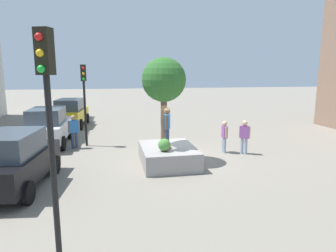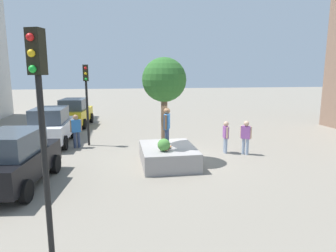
{
  "view_description": "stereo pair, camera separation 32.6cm",
  "coord_description": "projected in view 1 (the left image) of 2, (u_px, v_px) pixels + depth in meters",
  "views": [
    {
      "loc": [
        -12.59,
        2.73,
        3.94
      ],
      "look_at": [
        -0.52,
        0.39,
        1.69
      ],
      "focal_mm": 31.54,
      "sensor_mm": 36.0,
      "label": 1
    },
    {
      "loc": [
        -12.65,
        2.41,
        3.94
      ],
      "look_at": [
        -0.52,
        0.39,
        1.69
      ],
      "focal_mm": 31.54,
      "sensor_mm": 36.0,
      "label": 2
    }
  ],
  "objects": [
    {
      "name": "ground_plane",
      "position": [
        174.0,
        160.0,
        13.38
      ],
      "size": [
        120.0,
        120.0,
        0.0
      ],
      "primitive_type": "plane",
      "color": "gray"
    },
    {
      "name": "planter_ledge",
      "position": [
        168.0,
        155.0,
        12.73
      ],
      "size": [
        2.97,
        2.27,
        0.79
      ],
      "primitive_type": "cube",
      "color": "gray",
      "rests_on": "ground"
    },
    {
      "name": "plaza_tree",
      "position": [
        164.0,
        81.0,
        12.71
      ],
      "size": [
        1.92,
        1.92,
        3.79
      ],
      "color": "brown",
      "rests_on": "planter_ledge"
    },
    {
      "name": "boxwood_shrub",
      "position": [
        164.0,
        145.0,
        11.9
      ],
      "size": [
        0.51,
        0.51,
        0.51
      ],
      "primitive_type": "sphere",
      "color": "#4C8C3D",
      "rests_on": "planter_ledge"
    },
    {
      "name": "skateboard",
      "position": [
        167.0,
        148.0,
        12.17
      ],
      "size": [
        0.81,
        0.52,
        0.07
      ],
      "color": "brown",
      "rests_on": "planter_ledge"
    },
    {
      "name": "skateboarder",
      "position": [
        167.0,
        125.0,
        12.0
      ],
      "size": [
        0.54,
        0.32,
        1.66
      ],
      "color": "navy",
      "rests_on": "skateboard"
    },
    {
      "name": "sedan_parked",
      "position": [
        14.0,
        160.0,
        9.97
      ],
      "size": [
        4.45,
        2.41,
        1.99
      ],
      "color": "black",
      "rests_on": "ground"
    },
    {
      "name": "police_car",
      "position": [
        48.0,
        126.0,
        15.97
      ],
      "size": [
        4.41,
        2.09,
        2.04
      ],
      "color": "white",
      "rests_on": "ground"
    },
    {
      "name": "taxi_cab",
      "position": [
        71.0,
        113.0,
        21.5
      ],
      "size": [
        4.51,
        2.35,
        2.03
      ],
      "color": "gold",
      "rests_on": "ground"
    },
    {
      "name": "traffic_light_corner",
      "position": [
        84.0,
        91.0,
        15.48
      ],
      "size": [
        0.36,
        0.31,
        4.32
      ],
      "color": "black",
      "rests_on": "ground"
    },
    {
      "name": "traffic_light_median",
      "position": [
        49.0,
        111.0,
        5.58
      ],
      "size": [
        0.37,
        0.35,
        4.73
      ],
      "color": "black",
      "rests_on": "ground"
    },
    {
      "name": "passerby_with_bag",
      "position": [
        244.0,
        135.0,
        14.25
      ],
      "size": [
        0.44,
        0.46,
        1.66
      ],
      "color": "#8C9EB7",
      "rests_on": "ground"
    },
    {
      "name": "pedestrian_crossing",
      "position": [
        74.0,
        129.0,
        15.31
      ],
      "size": [
        0.32,
        0.58,
        1.76
      ],
      "color": "navy",
      "rests_on": "ground"
    },
    {
      "name": "bystander_watching",
      "position": [
        224.0,
        134.0,
        14.52
      ],
      "size": [
        0.54,
        0.24,
        1.58
      ],
      "color": "#8C9EB7",
      "rests_on": "ground"
    }
  ]
}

